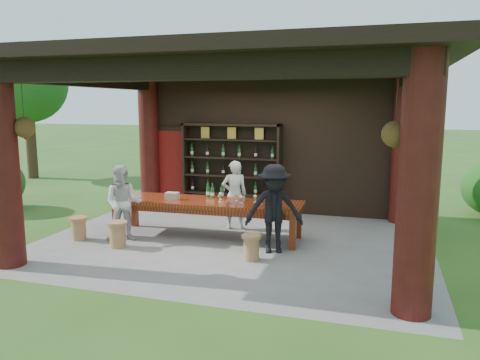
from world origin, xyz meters
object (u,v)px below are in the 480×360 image
(stool_near_right, at_px, (251,247))
(stool_far_left, at_px, (79,228))
(wine_shelf, at_px, (231,168))
(host, at_px, (234,195))
(napkin_basket, at_px, (172,196))
(guest_man, at_px, (274,209))
(guest_woman, at_px, (123,203))
(stool_near_left, at_px, (118,234))
(tasting_table, at_px, (207,206))

(stool_near_right, distance_m, stool_far_left, 3.59)
(wine_shelf, distance_m, host, 1.68)
(stool_near_right, distance_m, napkin_basket, 2.28)
(stool_far_left, height_order, guest_man, guest_man)
(stool_far_left, relative_size, guest_woman, 0.31)
(stool_near_left, xyz_separation_m, stool_near_right, (2.59, 0.03, -0.02))
(guest_woman, bearing_deg, stool_near_right, -30.52)
(host, xyz_separation_m, napkin_basket, (-1.04, -0.89, 0.08))
(host, height_order, napkin_basket, host)
(stool_near_right, relative_size, stool_far_left, 0.98)
(stool_near_left, distance_m, host, 2.60)
(wine_shelf, xyz_separation_m, host, (0.58, -1.54, -0.36))
(tasting_table, height_order, guest_woman, guest_woman)
(tasting_table, xyz_separation_m, stool_near_right, (1.25, -1.12, -0.40))
(stool_far_left, distance_m, guest_woman, 1.04)
(stool_near_left, height_order, guest_man, guest_man)
(stool_far_left, bearing_deg, wine_shelf, 57.21)
(guest_woman, distance_m, napkin_basket, 0.98)
(guest_woman, bearing_deg, host, 17.79)
(wine_shelf, bearing_deg, host, -69.45)
(stool_near_left, bearing_deg, guest_man, 11.29)
(stool_near_left, distance_m, napkin_basket, 1.35)
(tasting_table, bearing_deg, host, 66.71)
(stool_far_left, bearing_deg, stool_near_right, -2.88)
(stool_far_left, bearing_deg, guest_man, 5.38)
(stool_near_right, height_order, guest_man, guest_man)
(tasting_table, distance_m, stool_near_left, 1.80)
(stool_near_right, height_order, guest_woman, guest_woman)
(host, xyz_separation_m, guest_man, (1.18, -1.36, 0.07))
(wine_shelf, bearing_deg, stool_far_left, -122.79)
(tasting_table, height_order, stool_far_left, tasting_table)
(tasting_table, distance_m, stool_near_right, 1.73)
(stool_near_left, bearing_deg, tasting_table, 40.54)
(host, bearing_deg, tasting_table, 42.06)
(guest_woman, bearing_deg, guest_man, -19.34)
(guest_man, bearing_deg, guest_woman, 164.02)
(host, bearing_deg, guest_man, 106.23)
(host, xyz_separation_m, guest_woman, (-1.80, -1.49, 0.01))
(stool_far_left, xyz_separation_m, guest_man, (3.86, 0.36, 0.56))
(tasting_table, bearing_deg, stool_near_right, -41.88)
(stool_near_right, xyz_separation_m, napkin_basket, (-1.95, 1.02, 0.58))
(tasting_table, bearing_deg, wine_shelf, 95.85)
(stool_near_left, distance_m, guest_man, 2.96)
(host, bearing_deg, stool_far_left, 8.14)
(guest_woman, height_order, napkin_basket, guest_woman)
(wine_shelf, bearing_deg, stool_near_left, -107.62)
(guest_man, distance_m, napkin_basket, 2.27)
(guest_woman, distance_m, guest_man, 2.98)
(host, bearing_deg, guest_woman, 14.96)
(host, height_order, guest_woman, guest_woman)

